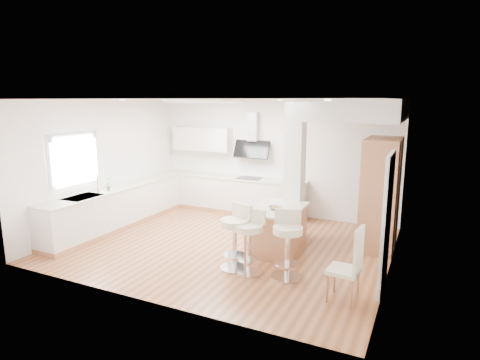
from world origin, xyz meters
The scene contains 18 objects.
ground centered at (0.00, 0.00, 0.00)m, with size 6.00×6.00×0.00m, color #A6653D.
ceiling centered at (0.00, 0.00, 0.00)m, with size 6.00×5.00×0.02m, color white.
wall_back centered at (0.00, 2.50, 1.40)m, with size 6.00×0.04×2.80m, color white.
wall_left centered at (-3.00, 0.00, 1.40)m, with size 0.04×5.00×2.80m, color white.
wall_right centered at (3.00, 0.00, 1.40)m, with size 0.04×5.00×2.80m, color white.
skylight centered at (-0.79, 0.60, 2.77)m, with size 4.10×2.10×0.06m.
window_left centered at (-2.96, -0.90, 1.69)m, with size 0.06×1.28×1.07m.
doorway_right centered at (2.97, -0.60, 1.00)m, with size 0.05×1.00×2.10m.
counter_left centered at (-2.70, 0.23, 0.46)m, with size 0.63×4.50×1.35m.
counter_back centered at (-0.91, 2.22, 0.70)m, with size 3.62×0.63×2.50m.
pillar centered at (1.05, 0.95, 1.40)m, with size 0.35×0.35×2.80m.
soffit centered at (2.10, 1.40, 2.60)m, with size 1.78×2.20×0.40m.
oven_column centered at (2.68, 1.23, 1.05)m, with size 0.63×1.21×2.10m.
peninsula centered at (0.99, 0.17, 0.42)m, with size 0.95×1.39×0.89m.
bar_stool_a centered at (0.66, -0.95, 0.61)m, with size 0.62×0.62×1.09m.
bar_stool_b centered at (0.94, -1.00, 0.59)m, with size 0.52×0.52×1.05m.
bar_stool_c centered at (1.56, -0.92, 0.61)m, with size 0.63×0.63×1.09m.
dining_chair centered at (2.61, -1.28, 0.59)m, with size 0.46×0.46×1.10m.
Camera 1 is at (3.46, -6.63, 2.78)m, focal length 30.00 mm.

